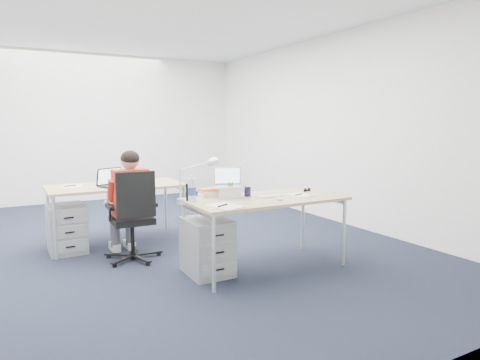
% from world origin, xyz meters
% --- Properties ---
extents(floor, '(7.00, 7.00, 0.00)m').
position_xyz_m(floor, '(0.00, 0.00, 0.00)').
color(floor, black).
rests_on(floor, ground).
extents(room, '(6.02, 7.02, 2.80)m').
position_xyz_m(room, '(0.00, 0.00, 1.71)').
color(room, white).
rests_on(room, ground).
extents(desk_near, '(1.60, 0.80, 0.73)m').
position_xyz_m(desk_near, '(0.92, -1.44, 0.68)').
color(desk_near, tan).
rests_on(desk_near, ground).
extents(desk_far, '(1.60, 0.80, 0.73)m').
position_xyz_m(desk_far, '(-0.20, 0.22, 0.68)').
color(desk_far, tan).
rests_on(desk_far, ground).
extents(office_chair, '(0.64, 0.64, 0.99)m').
position_xyz_m(office_chair, '(-0.21, -0.55, 0.28)').
color(office_chair, black).
rests_on(office_chair, ground).
extents(seated_person, '(0.38, 0.65, 1.18)m').
position_xyz_m(seated_person, '(-0.21, -0.38, 0.59)').
color(seated_person, '#B52A19').
rests_on(seated_person, ground).
extents(drawer_pedestal_near, '(0.40, 0.50, 0.55)m').
position_xyz_m(drawer_pedestal_near, '(0.32, -1.33, 0.28)').
color(drawer_pedestal_near, '#999B9E').
rests_on(drawer_pedestal_near, ground).
extents(drawer_pedestal_far, '(0.40, 0.50, 0.55)m').
position_xyz_m(drawer_pedestal_far, '(-0.80, 0.14, 0.28)').
color(drawer_pedestal_far, '#999B9E').
rests_on(drawer_pedestal_far, ground).
extents(silver_laptop, '(0.34, 0.30, 0.30)m').
position_xyz_m(silver_laptop, '(0.60, -1.26, 0.88)').
color(silver_laptop, silver).
rests_on(silver_laptop, desk_near).
extents(wireless_keyboard, '(0.27, 0.12, 0.01)m').
position_xyz_m(wireless_keyboard, '(0.98, -1.42, 0.74)').
color(wireless_keyboard, white).
rests_on(wireless_keyboard, desk_near).
extents(computer_mouse, '(0.07, 0.10, 0.03)m').
position_xyz_m(computer_mouse, '(0.97, -1.63, 0.75)').
color(computer_mouse, white).
rests_on(computer_mouse, desk_near).
extents(headphones, '(0.24, 0.20, 0.03)m').
position_xyz_m(headphones, '(0.65, -1.13, 0.75)').
color(headphones, black).
rests_on(headphones, desk_near).
extents(can_koozie, '(0.09, 0.09, 0.11)m').
position_xyz_m(can_koozie, '(0.81, -1.27, 0.79)').
color(can_koozie, '#181440').
rests_on(can_koozie, desk_near).
extents(water_bottle, '(0.09, 0.09, 0.25)m').
position_xyz_m(water_bottle, '(0.19, -1.27, 0.86)').
color(water_bottle, silver).
rests_on(water_bottle, desk_near).
extents(bear_figurine, '(0.09, 0.07, 0.15)m').
position_xyz_m(bear_figurine, '(0.64, -1.21, 0.81)').
color(bear_figurine, '#29671B').
rests_on(bear_figurine, desk_near).
extents(book_stack, '(0.20, 0.16, 0.08)m').
position_xyz_m(book_stack, '(0.44, -1.09, 0.77)').
color(book_stack, silver).
rests_on(book_stack, desk_near).
extents(cordless_phone, '(0.05, 0.03, 0.17)m').
position_xyz_m(cordless_phone, '(0.17, -1.23, 0.81)').
color(cordless_phone, black).
rests_on(cordless_phone, desk_near).
extents(papers_left, '(0.29, 0.36, 0.01)m').
position_xyz_m(papers_left, '(0.34, -1.68, 0.74)').
color(papers_left, '#F3FD92').
rests_on(papers_left, desk_near).
extents(papers_right, '(0.19, 0.27, 0.01)m').
position_xyz_m(papers_right, '(1.30, -1.51, 0.73)').
color(papers_right, '#F3FD92').
rests_on(papers_right, desk_near).
extents(sunglasses, '(0.12, 0.07, 0.03)m').
position_xyz_m(sunglasses, '(1.55, -1.32, 0.74)').
color(sunglasses, black).
rests_on(sunglasses, desk_near).
extents(desk_lamp, '(0.42, 0.29, 0.45)m').
position_xyz_m(desk_lamp, '(0.17, -1.37, 0.95)').
color(desk_lamp, silver).
rests_on(desk_lamp, desk_near).
extents(dark_laptop, '(0.41, 0.41, 0.23)m').
position_xyz_m(dark_laptop, '(-0.24, 0.09, 0.85)').
color(dark_laptop, black).
rests_on(dark_laptop, desk_far).
extents(far_cup, '(0.10, 0.10, 0.11)m').
position_xyz_m(far_cup, '(0.02, 0.18, 0.78)').
color(far_cup, white).
rests_on(far_cup, desk_far).
extents(far_papers, '(0.24, 0.32, 0.01)m').
position_xyz_m(far_papers, '(-0.69, 0.30, 0.73)').
color(far_papers, white).
rests_on(far_papers, desk_far).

